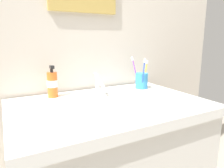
% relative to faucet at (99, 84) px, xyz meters
% --- Properties ---
extents(tiled_wall_back, '(2.15, 0.04, 2.40)m').
position_rel_faucet_xyz_m(tiled_wall_back, '(-0.02, 0.18, 0.23)').
color(tiled_wall_back, beige).
rests_on(tiled_wall_back, ground).
extents(sink_basin, '(0.40, 0.40, 0.13)m').
position_rel_faucet_xyz_m(sink_basin, '(0.00, -0.19, -0.11)').
color(sink_basin, white).
rests_on(sink_basin, vanity_counter).
extents(faucet, '(0.02, 0.15, 0.12)m').
position_rel_faucet_xyz_m(faucet, '(0.00, 0.00, 0.00)').
color(faucet, silver).
rests_on(faucet, sink_basin).
extents(toothbrush_cup, '(0.08, 0.08, 0.10)m').
position_rel_faucet_xyz_m(toothbrush_cup, '(0.30, 0.00, -0.01)').
color(toothbrush_cup, '#338CCC').
rests_on(toothbrush_cup, vanity_counter).
extents(toothbrush_blue, '(0.03, 0.06, 0.20)m').
position_rel_faucet_xyz_m(toothbrush_blue, '(0.28, -0.04, 0.05)').
color(toothbrush_blue, blue).
rests_on(toothbrush_blue, toothbrush_cup).
extents(toothbrush_purple, '(0.05, 0.05, 0.20)m').
position_rel_faucet_xyz_m(toothbrush_purple, '(0.27, 0.03, 0.06)').
color(toothbrush_purple, purple).
rests_on(toothbrush_purple, toothbrush_cup).
extents(toothbrush_yellow, '(0.04, 0.01, 0.17)m').
position_rel_faucet_xyz_m(toothbrush_yellow, '(0.33, 0.01, 0.04)').
color(toothbrush_yellow, yellow).
rests_on(toothbrush_yellow, toothbrush_cup).
extents(soap_dispenser, '(0.06, 0.06, 0.17)m').
position_rel_faucet_xyz_m(soap_dispenser, '(-0.25, 0.07, 0.01)').
color(soap_dispenser, orange).
rests_on(soap_dispenser, vanity_counter).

